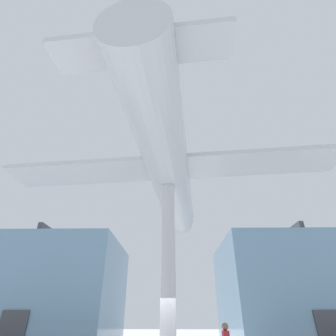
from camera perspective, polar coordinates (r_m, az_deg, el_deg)
glass_pavilion_left at (r=26.98m, az=-23.65°, el=-23.15°), size 11.01×10.59×8.39m
glass_pavilion_right at (r=26.87m, az=24.87°, el=-22.90°), size 11.01×10.59×8.39m
support_pylon_central at (r=10.16m, az=-0.00°, el=-21.56°), size 0.55×0.55×6.76m
suspended_airplane at (r=11.84m, az=0.18°, el=-0.73°), size 14.48×15.13×2.81m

